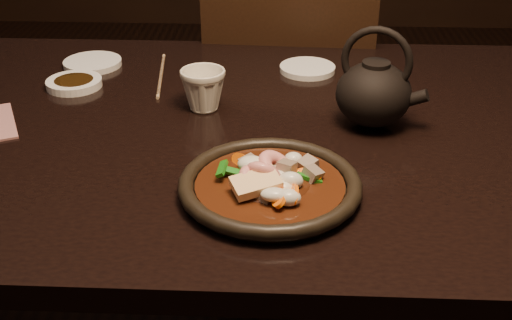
{
  "coord_description": "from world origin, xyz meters",
  "views": [
    {
      "loc": [
        0.2,
        -1.03,
        1.25
      ],
      "look_at": [
        0.16,
        -0.22,
        0.8
      ],
      "focal_mm": 45.0,
      "sensor_mm": 36.0,
      "label": 1
    }
  ],
  "objects_px": {
    "table": "(174,160)",
    "plate": "(270,186)",
    "tea_cup": "(203,88)",
    "teapot": "(374,91)",
    "chair": "(288,118)"
  },
  "relations": [
    {
      "from": "table",
      "to": "tea_cup",
      "type": "height_order",
      "value": "tea_cup"
    },
    {
      "from": "plate",
      "to": "table",
      "type": "bearing_deg",
      "value": 128.25
    },
    {
      "from": "plate",
      "to": "tea_cup",
      "type": "relative_size",
      "value": 3.2
    },
    {
      "from": "table",
      "to": "plate",
      "type": "bearing_deg",
      "value": -51.75
    },
    {
      "from": "table",
      "to": "tea_cup",
      "type": "distance_m",
      "value": 0.14
    },
    {
      "from": "plate",
      "to": "teapot",
      "type": "bearing_deg",
      "value": 53.77
    },
    {
      "from": "teapot",
      "to": "table",
      "type": "bearing_deg",
      "value": -162.2
    },
    {
      "from": "chair",
      "to": "teapot",
      "type": "height_order",
      "value": "teapot"
    },
    {
      "from": "chair",
      "to": "tea_cup",
      "type": "height_order",
      "value": "chair"
    },
    {
      "from": "tea_cup",
      "to": "chair",
      "type": "bearing_deg",
      "value": 72.01
    },
    {
      "from": "plate",
      "to": "tea_cup",
      "type": "distance_m",
      "value": 0.32
    },
    {
      "from": "plate",
      "to": "tea_cup",
      "type": "bearing_deg",
      "value": 114.22
    },
    {
      "from": "tea_cup",
      "to": "table",
      "type": "bearing_deg",
      "value": -130.52
    },
    {
      "from": "table",
      "to": "plate",
      "type": "xyz_separation_m",
      "value": [
        0.18,
        -0.23,
        0.09
      ]
    },
    {
      "from": "plate",
      "to": "tea_cup",
      "type": "xyz_separation_m",
      "value": [
        -0.13,
        0.29,
        0.03
      ]
    }
  ]
}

